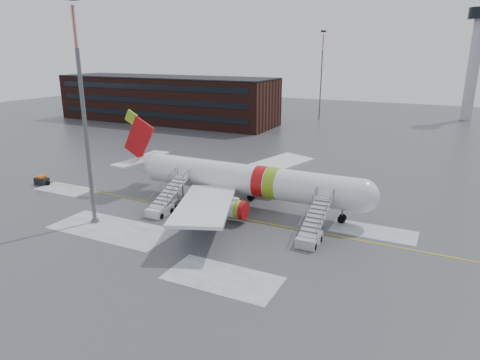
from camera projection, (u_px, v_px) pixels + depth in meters
The scene contains 10 objects.
ground at pixel (205, 209), 53.11m from camera, with size 260.00×260.00×0.00m, color #494C4F.
airliner at pixel (240, 179), 53.38m from camera, with size 35.03×32.97×11.18m.
airstair_fwd at pixel (312, 232), 43.66m from camera, with size 2.05×7.70×3.48m.
airstair_aft at pixel (163, 205), 51.44m from camera, with size 2.05×7.70×3.48m.
pushback_tug at pixel (172, 203), 52.83m from camera, with size 3.54×2.99×1.83m.
baggage_tractor at pixel (42, 181), 62.68m from camera, with size 2.57×1.35×1.31m.
light_mast_near at pixel (84, 113), 45.35m from camera, with size 1.20×1.20×24.12m.
terminal_building at pixel (166, 99), 117.55m from camera, with size 62.00×16.11×12.30m.
control_tower at pixel (476, 51), 116.70m from camera, with size 6.40×6.40×30.00m.
light_mast_far_n at pixel (322, 70), 119.53m from camera, with size 1.20×1.20×24.25m.
Camera 1 is at (25.82, -42.82, 18.75)m, focal length 32.00 mm.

